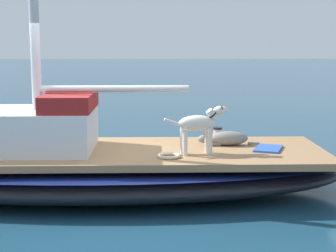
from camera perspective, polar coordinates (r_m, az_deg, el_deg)
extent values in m
plane|color=navy|center=(8.14, -7.11, -7.07)|extent=(120.00, 120.00, 0.00)
ellipsoid|color=black|center=(8.06, -7.15, -5.16)|extent=(2.53, 7.21, 0.56)
ellipsoid|color=navy|center=(8.02, -7.17, -3.91)|extent=(2.55, 7.25, 0.08)
cube|color=#A37A51|center=(7.99, -7.20, -2.86)|extent=(2.08, 6.63, 0.10)
cylinder|color=silver|center=(7.83, -5.88, 3.95)|extent=(0.10, 2.20, 0.10)
cube|color=silver|center=(8.13, -15.70, -0.42)|extent=(1.41, 2.21, 0.60)
cube|color=maroon|center=(7.92, -10.41, 2.59)|extent=(1.33, 0.71, 0.24)
ellipsoid|color=gray|center=(8.28, 6.45, -1.31)|extent=(0.27, 0.60, 0.22)
ellipsoid|color=gray|center=(8.24, 3.89, -1.39)|extent=(0.13, 0.20, 0.13)
cone|color=#2A2929|center=(8.18, 3.92, -1.07)|extent=(0.05, 0.05, 0.05)
cone|color=#2A2929|center=(8.27, 3.87, -0.96)|extent=(0.05, 0.05, 0.05)
cylinder|color=gray|center=(8.21, 5.03, -1.94)|extent=(0.06, 0.18, 0.06)
cylinder|color=gray|center=(8.32, 4.95, -1.78)|extent=(0.06, 0.18, 0.06)
cylinder|color=gray|center=(8.35, 9.09, -1.83)|extent=(0.04, 0.18, 0.04)
ellipsoid|color=silver|center=(7.54, 3.04, 0.32)|extent=(0.32, 0.55, 0.22)
cylinder|color=silver|center=(7.70, 4.18, -1.45)|extent=(0.07, 0.07, 0.38)
cylinder|color=silver|center=(7.58, 4.48, -1.62)|extent=(0.07, 0.07, 0.38)
cylinder|color=silver|center=(7.60, 1.56, -1.57)|extent=(0.07, 0.07, 0.38)
cylinder|color=silver|center=(7.47, 1.83, -1.75)|extent=(0.07, 0.07, 0.38)
cylinder|color=silver|center=(7.60, 4.74, 1.21)|extent=(0.15, 0.21, 0.19)
ellipsoid|color=silver|center=(7.63, 5.60, 1.65)|extent=(0.17, 0.24, 0.13)
cone|color=#504E4A|center=(7.66, 5.50, 2.14)|extent=(0.05, 0.05, 0.06)
cone|color=#504E4A|center=(7.58, 5.72, 2.06)|extent=(0.05, 0.05, 0.06)
torus|color=black|center=(7.60, 4.74, 1.21)|extent=(0.16, 0.14, 0.10)
cylinder|color=silver|center=(7.45, 0.38, 0.45)|extent=(0.09, 0.23, 0.12)
cylinder|color=#B7B7BC|center=(8.71, 5.26, -1.24)|extent=(0.16, 0.16, 0.08)
cylinder|color=#B7B7BC|center=(8.69, 5.27, -0.66)|extent=(0.13, 0.13, 0.10)
cylinder|color=black|center=(8.68, 5.28, -0.23)|extent=(0.15, 0.15, 0.03)
torus|color=beige|center=(7.39, 0.09, -3.19)|extent=(0.32, 0.32, 0.04)
cube|color=blue|center=(8.06, 10.63, -2.37)|extent=(0.65, 0.54, 0.03)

